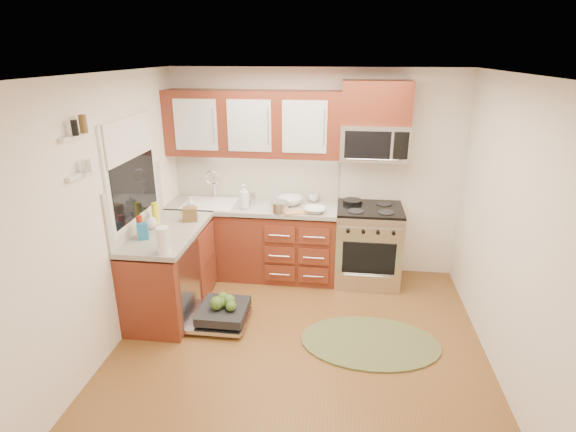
# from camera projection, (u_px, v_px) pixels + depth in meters

# --- Properties ---
(floor) EXTENTS (3.50, 3.50, 0.00)m
(floor) POSITION_uv_depth(u_px,v_px,m) (299.00, 346.00, 4.31)
(floor) COLOR brown
(floor) RESTS_ON ground
(ceiling) EXTENTS (3.50, 3.50, 0.00)m
(ceiling) POSITION_uv_depth(u_px,v_px,m) (302.00, 74.00, 3.45)
(ceiling) COLOR white
(ceiling) RESTS_ON ground
(wall_back) EXTENTS (3.50, 0.04, 2.50)m
(wall_back) POSITION_uv_depth(u_px,v_px,m) (315.00, 174.00, 5.51)
(wall_back) COLOR white
(wall_back) RESTS_ON ground
(wall_front) EXTENTS (3.50, 0.04, 2.50)m
(wall_front) POSITION_uv_depth(u_px,v_px,m) (266.00, 352.00, 2.25)
(wall_front) COLOR white
(wall_front) RESTS_ON ground
(wall_left) EXTENTS (0.04, 3.50, 2.50)m
(wall_left) POSITION_uv_depth(u_px,v_px,m) (109.00, 217.00, 4.09)
(wall_left) COLOR white
(wall_left) RESTS_ON ground
(wall_right) EXTENTS (0.04, 3.50, 2.50)m
(wall_right) POSITION_uv_depth(u_px,v_px,m) (513.00, 235.00, 3.67)
(wall_right) COLOR white
(wall_right) RESTS_ON ground
(base_cabinet_back) EXTENTS (2.05, 0.60, 0.85)m
(base_cabinet_back) POSITION_uv_depth(u_px,v_px,m) (254.00, 242.00, 5.60)
(base_cabinet_back) COLOR maroon
(base_cabinet_back) RESTS_ON ground
(base_cabinet_left) EXTENTS (0.60, 1.25, 0.85)m
(base_cabinet_left) POSITION_uv_depth(u_px,v_px,m) (170.00, 273.00, 4.83)
(base_cabinet_left) COLOR maroon
(base_cabinet_left) RESTS_ON ground
(countertop_back) EXTENTS (2.07, 0.64, 0.05)m
(countertop_back) POSITION_uv_depth(u_px,v_px,m) (252.00, 207.00, 5.43)
(countertop_back) COLOR #9F9A92
(countertop_back) RESTS_ON base_cabinet_back
(countertop_left) EXTENTS (0.64, 1.27, 0.05)m
(countertop_left) POSITION_uv_depth(u_px,v_px,m) (167.00, 232.00, 4.66)
(countertop_left) COLOR #9F9A92
(countertop_left) RESTS_ON base_cabinet_left
(backsplash_back) EXTENTS (2.05, 0.02, 0.57)m
(backsplash_back) POSITION_uv_depth(u_px,v_px,m) (256.00, 175.00, 5.59)
(backsplash_back) COLOR beige
(backsplash_back) RESTS_ON ground
(backsplash_left) EXTENTS (0.02, 1.25, 0.57)m
(backsplash_left) POSITION_uv_depth(u_px,v_px,m) (137.00, 203.00, 4.59)
(backsplash_left) COLOR beige
(backsplash_left) RESTS_ON ground
(upper_cabinets) EXTENTS (2.05, 0.35, 0.75)m
(upper_cabinets) POSITION_uv_depth(u_px,v_px,m) (252.00, 124.00, 5.22)
(upper_cabinets) COLOR maroon
(upper_cabinets) RESTS_ON ground
(cabinet_over_mw) EXTENTS (0.76, 0.35, 0.47)m
(cabinet_over_mw) POSITION_uv_depth(u_px,v_px,m) (376.00, 102.00, 4.96)
(cabinet_over_mw) COLOR maroon
(cabinet_over_mw) RESTS_ON ground
(range) EXTENTS (0.76, 0.64, 0.95)m
(range) POSITION_uv_depth(u_px,v_px,m) (368.00, 245.00, 5.40)
(range) COLOR silver
(range) RESTS_ON ground
(microwave) EXTENTS (0.76, 0.38, 0.40)m
(microwave) POSITION_uv_depth(u_px,v_px,m) (374.00, 142.00, 5.09)
(microwave) COLOR silver
(microwave) RESTS_ON ground
(sink) EXTENTS (0.62, 0.50, 0.26)m
(sink) POSITION_uv_depth(u_px,v_px,m) (210.00, 213.00, 5.51)
(sink) COLOR white
(sink) RESTS_ON ground
(dishwasher) EXTENTS (0.70, 0.60, 0.20)m
(dishwasher) POSITION_uv_depth(u_px,v_px,m) (220.00, 314.00, 4.66)
(dishwasher) COLOR silver
(dishwasher) RESTS_ON ground
(window) EXTENTS (0.03, 1.05, 1.05)m
(window) POSITION_uv_depth(u_px,v_px,m) (132.00, 171.00, 4.45)
(window) COLOR white
(window) RESTS_ON ground
(window_blind) EXTENTS (0.02, 0.96, 0.40)m
(window_blind) POSITION_uv_depth(u_px,v_px,m) (130.00, 138.00, 4.33)
(window_blind) COLOR white
(window_blind) RESTS_ON ground
(shelf_upper) EXTENTS (0.04, 0.40, 0.03)m
(shelf_upper) POSITION_uv_depth(u_px,v_px,m) (76.00, 136.00, 3.48)
(shelf_upper) COLOR white
(shelf_upper) RESTS_ON ground
(shelf_lower) EXTENTS (0.04, 0.40, 0.03)m
(shelf_lower) POSITION_uv_depth(u_px,v_px,m) (83.00, 173.00, 3.58)
(shelf_lower) COLOR white
(shelf_lower) RESTS_ON ground
(rug) EXTENTS (1.51, 1.16, 0.02)m
(rug) POSITION_uv_depth(u_px,v_px,m) (370.00, 342.00, 4.36)
(rug) COLOR olive
(rug) RESTS_ON ground
(skillet) EXTENTS (0.24, 0.24, 0.04)m
(skillet) POSITION_uv_depth(u_px,v_px,m) (353.00, 201.00, 5.38)
(skillet) COLOR black
(skillet) RESTS_ON range
(stock_pot) EXTENTS (0.26, 0.26, 0.12)m
(stock_pot) POSITION_uv_depth(u_px,v_px,m) (279.00, 207.00, 5.15)
(stock_pot) COLOR silver
(stock_pot) RESTS_ON countertop_back
(cutting_board) EXTENTS (0.30, 0.23, 0.02)m
(cutting_board) POSITION_uv_depth(u_px,v_px,m) (296.00, 212.00, 5.15)
(cutting_board) COLOR #A5704B
(cutting_board) RESTS_ON countertop_back
(canister) EXTENTS (0.12, 0.12, 0.15)m
(canister) POSITION_uv_depth(u_px,v_px,m) (252.00, 199.00, 5.38)
(canister) COLOR silver
(canister) RESTS_ON countertop_back
(paper_towel_roll) EXTENTS (0.14, 0.14, 0.25)m
(paper_towel_roll) POSITION_uv_depth(u_px,v_px,m) (163.00, 240.00, 4.08)
(paper_towel_roll) COLOR white
(paper_towel_roll) RESTS_ON countertop_left
(mustard_bottle) EXTENTS (0.09, 0.09, 0.23)m
(mustard_bottle) POSITION_uv_depth(u_px,v_px,m) (156.00, 213.00, 4.79)
(mustard_bottle) COLOR #F7F41B
(mustard_bottle) RESTS_ON countertop_left
(red_bottle) EXTENTS (0.08, 0.08, 0.23)m
(red_bottle) POSITION_uv_depth(u_px,v_px,m) (140.00, 227.00, 4.43)
(red_bottle) COLOR #AF240E
(red_bottle) RESTS_ON countertop_left
(wooden_box) EXTENTS (0.18, 0.15, 0.15)m
(wooden_box) POSITION_uv_depth(u_px,v_px,m) (190.00, 214.00, 4.87)
(wooden_box) COLOR brown
(wooden_box) RESTS_ON countertop_left
(blue_carton) EXTENTS (0.12, 0.10, 0.17)m
(blue_carton) POSITION_uv_depth(u_px,v_px,m) (143.00, 231.00, 4.39)
(blue_carton) COLOR teal
(blue_carton) RESTS_ON countertop_left
(bowl_a) EXTENTS (0.25, 0.25, 0.06)m
(bowl_a) POSITION_uv_depth(u_px,v_px,m) (315.00, 210.00, 5.14)
(bowl_a) COLOR #999999
(bowl_a) RESTS_ON countertop_back
(bowl_b) EXTENTS (0.32, 0.32, 0.09)m
(bowl_b) POSITION_uv_depth(u_px,v_px,m) (290.00, 201.00, 5.40)
(bowl_b) COLOR #999999
(bowl_b) RESTS_ON countertop_back
(cup) EXTENTS (0.16, 0.16, 0.11)m
(cup) POSITION_uv_depth(u_px,v_px,m) (313.00, 197.00, 5.51)
(cup) COLOR #999999
(cup) RESTS_ON countertop_back
(soap_bottle_a) EXTENTS (0.12, 0.13, 0.29)m
(soap_bottle_a) POSITION_uv_depth(u_px,v_px,m) (244.00, 197.00, 5.23)
(soap_bottle_a) COLOR #999999
(soap_bottle_a) RESTS_ON countertop_back
(soap_bottle_b) EXTENTS (0.10, 0.10, 0.20)m
(soap_bottle_b) POSITION_uv_depth(u_px,v_px,m) (191.00, 205.00, 5.10)
(soap_bottle_b) COLOR #999999
(soap_bottle_b) RESTS_ON countertop_left
(soap_bottle_c) EXTENTS (0.15, 0.15, 0.18)m
(soap_bottle_c) POSITION_uv_depth(u_px,v_px,m) (150.00, 221.00, 4.65)
(soap_bottle_c) COLOR #999999
(soap_bottle_c) RESTS_ON countertop_left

